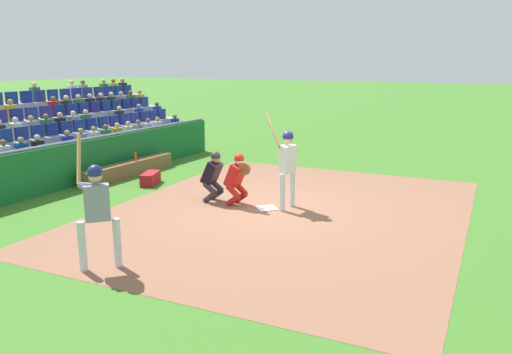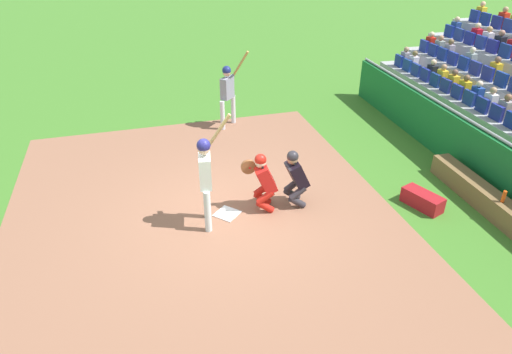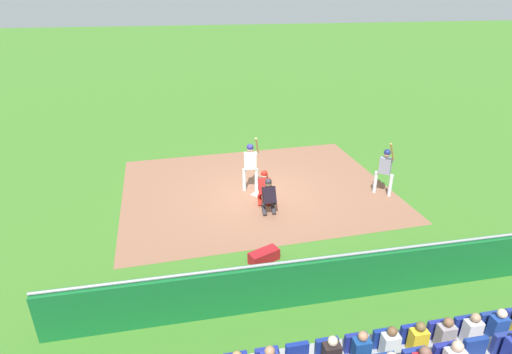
% 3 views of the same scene
% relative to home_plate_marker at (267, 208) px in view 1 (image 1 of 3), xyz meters
% --- Properties ---
extents(ground_plane, '(160.00, 160.00, 0.00)m').
position_rel_home_plate_marker_xyz_m(ground_plane, '(0.00, 0.00, -0.02)').
color(ground_plane, '#3B7124').
extents(infield_dirt_patch, '(10.18, 8.19, 0.01)m').
position_rel_home_plate_marker_xyz_m(infield_dirt_patch, '(0.00, 0.50, -0.01)').
color(infield_dirt_patch, '#895A44').
rests_on(infield_dirt_patch, ground_plane).
extents(home_plate_marker, '(0.62, 0.62, 0.02)m').
position_rel_home_plate_marker_xyz_m(home_plate_marker, '(0.00, 0.00, 0.00)').
color(home_plate_marker, white).
rests_on(home_plate_marker, infield_dirt_patch).
extents(batter_at_plate, '(0.61, 0.69, 2.25)m').
position_rel_home_plate_marker_xyz_m(batter_at_plate, '(-0.23, 0.41, 1.14)').
color(batter_at_plate, silver).
rests_on(batter_at_plate, ground_plane).
extents(catcher_crouching, '(0.49, 0.72, 1.29)m').
position_rel_home_plate_marker_xyz_m(catcher_crouching, '(0.05, -0.76, 0.70)').
color(catcher_crouching, red).
rests_on(catcher_crouching, ground_plane).
extents(home_plate_umpire, '(0.47, 0.48, 1.28)m').
position_rel_home_plate_marker_xyz_m(home_plate_umpire, '(0.04, -1.45, 0.68)').
color(home_plate_umpire, '#2C282E').
rests_on(home_plate_umpire, ground_plane).
extents(dugout_wall, '(12.04, 0.24, 1.28)m').
position_rel_home_plate_marker_xyz_m(dugout_wall, '(0.00, -5.81, 0.60)').
color(dugout_wall, '#14622B').
rests_on(dugout_wall, ground_plane).
extents(dugout_bench, '(3.67, 0.40, 0.44)m').
position_rel_home_plate_marker_xyz_m(dugout_bench, '(-1.20, -5.26, 0.20)').
color(dugout_bench, brown).
rests_on(dugout_bench, ground_plane).
extents(water_bottle_on_bench, '(0.07, 0.07, 0.24)m').
position_rel_home_plate_marker_xyz_m(water_bottle_on_bench, '(-1.48, -5.23, 0.55)').
color(water_bottle_on_bench, '#E24914').
rests_on(water_bottle_on_bench, dugout_bench).
extents(equipment_duffel_bag, '(0.93, 0.66, 0.33)m').
position_rel_home_plate_marker_xyz_m(equipment_duffel_bag, '(-0.68, -4.02, 0.15)').
color(equipment_duffel_bag, maroon).
rests_on(equipment_duffel_bag, ground_plane).
extents(on_deck_batter, '(0.58, 0.88, 2.21)m').
position_rel_home_plate_marker_xyz_m(on_deck_batter, '(4.47, -0.87, 1.09)').
color(on_deck_batter, silver).
rests_on(on_deck_batter, ground_plane).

